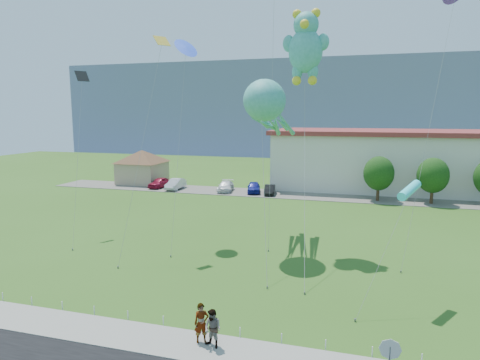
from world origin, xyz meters
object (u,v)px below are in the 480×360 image
at_px(parked_car_red, 160,183).
at_px(teddy_bear_kite, 306,45).
at_px(parked_car_blue, 254,187).
at_px(pavilion, 142,164).
at_px(pedestrian_left, 201,323).
at_px(octopus_kite, 267,108).
at_px(parked_car_white, 226,186).
at_px(stop_sign, 390,355).
at_px(parked_car_silver, 176,184).
at_px(parked_car_black, 270,190).
at_px(pedestrian_right, 213,329).

bearing_deg(parked_car_red, teddy_bear_kite, -33.24).
xyz_separation_m(parked_car_red, parked_car_blue, (13.87, -0.06, 0.01)).
bearing_deg(pavilion, parked_car_red, -34.57).
bearing_deg(parked_car_red, pedestrian_left, -52.40).
xyz_separation_m(pavilion, parked_car_blue, (18.27, -3.10, -2.25)).
height_order(pavilion, parked_car_red, pavilion).
height_order(pedestrian_left, octopus_kite, octopus_kite).
height_order(parked_car_red, parked_car_white, parked_car_red).
bearing_deg(parked_car_blue, pavilion, 156.36).
bearing_deg(pavilion, stop_sign, -51.56).
relative_size(stop_sign, octopus_kite, 0.19).
height_order(pavilion, pedestrian_left, pavilion).
distance_m(parked_car_silver, octopus_kite, 29.77).
xyz_separation_m(parked_car_red, parked_car_black, (16.16, -0.62, -0.09)).
bearing_deg(parked_car_silver, pedestrian_left, -64.66).
height_order(parked_car_red, parked_car_blue, parked_car_blue).
height_order(pedestrian_left, parked_car_silver, pedestrian_left).
bearing_deg(octopus_kite, parked_car_blue, 107.01).
height_order(pavilion, octopus_kite, octopus_kite).
xyz_separation_m(parked_car_blue, octopus_kite, (6.74, -22.04, 10.11)).
xyz_separation_m(pedestrian_right, parked_car_white, (-11.79, 37.48, -0.25)).
height_order(parked_car_silver, parked_car_blue, parked_car_silver).
xyz_separation_m(parked_car_red, octopus_kite, (20.61, -22.10, 10.12)).
bearing_deg(octopus_kite, stop_sign, -63.56).
bearing_deg(parked_car_silver, parked_car_blue, 1.33).
xyz_separation_m(parked_car_red, teddy_bear_kite, (23.18, -20.44, 14.90)).
xyz_separation_m(stop_sign, teddy_bear_kite, (-5.91, 18.73, 13.80)).
distance_m(pedestrian_left, pedestrian_right, 0.70).
xyz_separation_m(parked_car_red, parked_car_silver, (2.72, -0.55, 0.02)).
bearing_deg(parked_car_black, teddy_bear_kite, -79.55).
xyz_separation_m(pedestrian_left, parked_car_silver, (-18.35, 36.79, -0.24)).
relative_size(pavilion, pedestrian_left, 4.96).
distance_m(stop_sign, parked_car_black, 40.68).
relative_size(stop_sign, parked_car_silver, 0.57).
bearing_deg(teddy_bear_kite, octopus_kite, -147.20).
bearing_deg(parked_car_red, parked_car_silver, -3.23).
bearing_deg(teddy_bear_kite, parked_car_red, 138.59).
distance_m(parked_car_red, octopus_kite, 31.87).
height_order(stop_sign, parked_car_red, stop_sign).
bearing_deg(parked_car_blue, parked_car_white, 166.93).
bearing_deg(parked_car_black, stop_sign, -80.51).
height_order(stop_sign, pedestrian_left, stop_sign).
bearing_deg(stop_sign, parked_car_blue, 111.27).
bearing_deg(parked_car_black, pedestrian_left, -91.44).
xyz_separation_m(pedestrian_left, parked_car_red, (-21.07, 37.34, -0.26)).
bearing_deg(pedestrian_right, parked_car_silver, 135.93).
xyz_separation_m(stop_sign, parked_car_white, (-19.17, 39.04, -1.14)).
height_order(stop_sign, pedestrian_right, stop_sign).
relative_size(pedestrian_right, octopus_kite, 0.13).
xyz_separation_m(pavilion, pedestrian_left, (25.48, -40.38, -2.00)).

